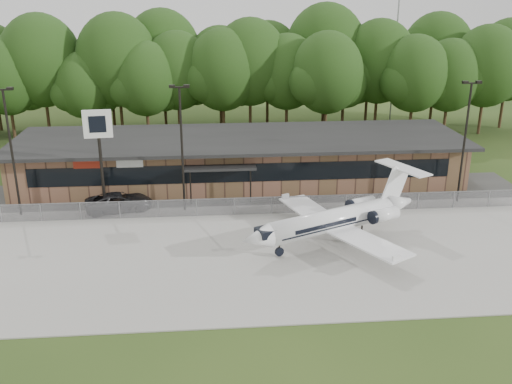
{
  "coord_description": "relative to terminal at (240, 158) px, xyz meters",
  "views": [
    {
      "loc": [
        -2.9,
        -27.17,
        17.15
      ],
      "look_at": [
        0.46,
        12.0,
        3.04
      ],
      "focal_mm": 40.0,
      "sensor_mm": 36.0,
      "label": 1
    }
  ],
  "objects": [
    {
      "name": "fence",
      "position": [
        0.0,
        -8.94,
        -1.4
      ],
      "size": [
        46.0,
        0.04,
        1.52
      ],
      "color": "gray",
      "rests_on": "ground"
    },
    {
      "name": "business_jet",
      "position": [
        6.0,
        -14.67,
        -0.43
      ],
      "size": [
        14.13,
        12.59,
        4.89
      ],
      "rotation": [
        0.0,
        0.0,
        0.43
      ],
      "color": "white",
      "rests_on": "ground"
    },
    {
      "name": "light_pole_mid",
      "position": [
        -5.0,
        -7.44,
        3.8
      ],
      "size": [
        1.55,
        0.3,
        10.23
      ],
      "color": "black",
      "rests_on": "ground"
    },
    {
      "name": "parking_lot",
      "position": [
        0.0,
        -4.44,
        -2.15
      ],
      "size": [
        50.0,
        9.0,
        0.06
      ],
      "primitive_type": "cube",
      "color": "#383835",
      "rests_on": "ground"
    },
    {
      "name": "ground",
      "position": [
        0.0,
        -23.94,
        -2.18
      ],
      "size": [
        160.0,
        160.0,
        0.0
      ],
      "primitive_type": "plane",
      "color": "#283F16",
      "rests_on": "ground"
    },
    {
      "name": "radio_mast",
      "position": [
        22.0,
        24.06,
        10.32
      ],
      "size": [
        0.2,
        0.2,
        25.0
      ],
      "primitive_type": "cylinder",
      "color": "gray",
      "rests_on": "ground"
    },
    {
      "name": "light_pole_right",
      "position": [
        18.0,
        -7.44,
        3.8
      ],
      "size": [
        1.55,
        0.3,
        10.23
      ],
      "color": "black",
      "rests_on": "ground"
    },
    {
      "name": "pole_sign",
      "position": [
        -11.4,
        -7.14,
        4.22
      ],
      "size": [
        2.2,
        0.46,
        8.36
      ],
      "rotation": [
        0.0,
        0.0,
        0.1
      ],
      "color": "black",
      "rests_on": "ground"
    },
    {
      "name": "light_pole_left",
      "position": [
        -18.0,
        -7.44,
        3.8
      ],
      "size": [
        1.55,
        0.3,
        10.23
      ],
      "color": "black",
      "rests_on": "ground"
    },
    {
      "name": "suv",
      "position": [
        -10.3,
        -7.02,
        -1.43
      ],
      "size": [
        5.79,
        3.63,
        1.49
      ],
      "primitive_type": "imported",
      "rotation": [
        0.0,
        0.0,
        1.8
      ],
      "color": "#333235",
      "rests_on": "ground"
    },
    {
      "name": "treeline",
      "position": [
        0.0,
        18.06,
        5.32
      ],
      "size": [
        72.0,
        12.0,
        15.0
      ],
      "primitive_type": null,
      "color": "#1E3811",
      "rests_on": "ground"
    },
    {
      "name": "terminal",
      "position": [
        0.0,
        0.0,
        0.0
      ],
      "size": [
        41.0,
        11.65,
        4.3
      ],
      "color": "brown",
      "rests_on": "ground"
    },
    {
      "name": "apron",
      "position": [
        0.0,
        -15.94,
        -2.14
      ],
      "size": [
        64.0,
        18.0,
        0.08
      ],
      "primitive_type": "cube",
      "color": "#9E9B93",
      "rests_on": "ground"
    }
  ]
}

